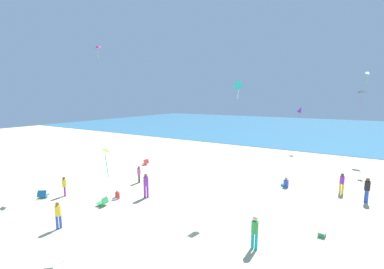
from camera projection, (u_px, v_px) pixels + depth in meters
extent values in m
plane|color=beige|center=(222.00, 186.00, 20.68)|extent=(120.00, 120.00, 0.00)
cube|color=teal|center=(306.00, 128.00, 60.84)|extent=(120.00, 60.00, 0.05)
cube|color=#2370B2|center=(44.00, 195.00, 18.23)|extent=(0.78, 0.76, 0.03)
cube|color=#2370B2|center=(42.00, 194.00, 17.94)|extent=(0.62, 0.54, 0.43)
cylinder|color=#B7B7BC|center=(41.00, 196.00, 18.38)|extent=(0.02, 0.02, 0.18)
cylinder|color=#B7B7BC|center=(49.00, 195.00, 18.42)|extent=(0.02, 0.02, 0.18)
cube|color=#D13D3D|center=(145.00, 163.00, 27.22)|extent=(0.61, 0.70, 0.03)
cube|color=#D13D3D|center=(146.00, 162.00, 27.00)|extent=(0.42, 0.64, 0.44)
cylinder|color=#B7B7BC|center=(142.00, 164.00, 27.13)|extent=(0.02, 0.02, 0.17)
cylinder|color=#B7B7BC|center=(147.00, 163.00, 27.53)|extent=(0.02, 0.02, 0.17)
cube|color=#2D9956|center=(102.00, 203.00, 16.90)|extent=(0.61, 0.62, 0.03)
cube|color=#2D9956|center=(105.00, 201.00, 16.77)|extent=(0.26, 0.56, 0.40)
cylinder|color=#B7B7BC|center=(97.00, 205.00, 16.72)|extent=(0.02, 0.02, 0.18)
cylinder|color=#B7B7BC|center=(103.00, 202.00, 17.21)|extent=(0.02, 0.02, 0.18)
cube|color=#339956|center=(322.00, 234.00, 13.16)|extent=(0.38, 0.50, 0.22)
cube|color=white|center=(322.00, 232.00, 13.14)|extent=(0.39, 0.51, 0.04)
cylinder|color=blue|center=(286.00, 184.00, 20.32)|extent=(0.55, 0.55, 0.60)
sphere|color=tan|center=(286.00, 179.00, 20.27)|extent=(0.24, 0.24, 0.24)
cube|color=#19ADB2|center=(284.00, 185.00, 20.58)|extent=(0.53, 0.52, 0.17)
cylinder|color=red|center=(117.00, 196.00, 18.00)|extent=(0.37, 0.37, 0.47)
sphere|color=beige|center=(117.00, 191.00, 17.95)|extent=(0.19, 0.19, 0.19)
cube|color=white|center=(115.00, 199.00, 17.88)|extent=(0.31, 0.39, 0.14)
cylinder|color=black|center=(139.00, 179.00, 21.38)|extent=(0.12, 0.12, 0.70)
cylinder|color=black|center=(139.00, 178.00, 21.52)|extent=(0.12, 0.12, 0.70)
cylinder|color=#D8599E|center=(139.00, 171.00, 21.36)|extent=(0.39, 0.39, 0.52)
sphere|color=brown|center=(139.00, 167.00, 21.31)|extent=(0.19, 0.19, 0.19)
cylinder|color=blue|center=(367.00, 197.00, 17.25)|extent=(0.15, 0.15, 0.86)
cylinder|color=blue|center=(366.00, 196.00, 17.44)|extent=(0.15, 0.15, 0.86)
cylinder|color=black|center=(367.00, 186.00, 17.23)|extent=(0.46, 0.46, 0.65)
sphere|color=brown|center=(368.00, 180.00, 17.17)|extent=(0.24, 0.24, 0.24)
cylinder|color=blue|center=(60.00, 222.00, 13.92)|extent=(0.13, 0.13, 0.75)
cylinder|color=blue|center=(57.00, 223.00, 13.81)|extent=(0.13, 0.13, 0.75)
cylinder|color=yellow|center=(58.00, 211.00, 13.77)|extent=(0.37, 0.37, 0.56)
sphere|color=#846047|center=(57.00, 204.00, 13.72)|extent=(0.21, 0.21, 0.21)
cylinder|color=#19ADB2|center=(256.00, 241.00, 11.93)|extent=(0.14, 0.14, 0.81)
cylinder|color=#19ADB2|center=(252.00, 240.00, 12.04)|extent=(0.14, 0.14, 0.81)
cylinder|color=green|center=(255.00, 227.00, 11.89)|extent=(0.34, 0.34, 0.61)
sphere|color=beige|center=(255.00, 219.00, 11.83)|extent=(0.22, 0.22, 0.22)
cylinder|color=yellow|center=(340.00, 188.00, 18.97)|extent=(0.14, 0.14, 0.78)
cylinder|color=yellow|center=(343.00, 189.00, 18.89)|extent=(0.14, 0.14, 0.78)
cylinder|color=purple|center=(342.00, 180.00, 18.83)|extent=(0.32, 0.32, 0.58)
sphere|color=brown|center=(343.00, 175.00, 18.78)|extent=(0.21, 0.21, 0.21)
cylinder|color=purple|center=(65.00, 191.00, 18.56)|extent=(0.13, 0.13, 0.72)
cylinder|color=purple|center=(65.00, 192.00, 18.42)|extent=(0.13, 0.13, 0.72)
cylinder|color=yellow|center=(64.00, 183.00, 18.40)|extent=(0.39, 0.39, 0.54)
sphere|color=brown|center=(64.00, 178.00, 18.35)|extent=(0.20, 0.20, 0.20)
cylinder|color=purple|center=(148.00, 192.00, 18.19)|extent=(0.15, 0.15, 0.88)
cylinder|color=purple|center=(145.00, 192.00, 18.16)|extent=(0.15, 0.15, 0.88)
cylinder|color=purple|center=(146.00, 181.00, 18.07)|extent=(0.50, 0.50, 0.66)
sphere|color=#846047|center=(146.00, 175.00, 18.00)|extent=(0.24, 0.24, 0.24)
cone|color=purple|center=(300.00, 110.00, 33.54)|extent=(1.08, 0.95, 0.96)
cylinder|color=blue|center=(300.00, 115.00, 33.64)|extent=(0.17, 0.10, 0.76)
cube|color=#1EADAD|center=(238.00, 85.00, 16.92)|extent=(0.47, 0.66, 0.75)
cylinder|color=white|center=(238.00, 94.00, 17.00)|extent=(0.13, 0.06, 0.63)
pyramid|color=#DB3DA8|center=(97.00, 47.00, 21.54)|extent=(0.74, 0.68, 0.33)
cylinder|color=#99DB33|center=(98.00, 55.00, 21.66)|extent=(0.06, 0.08, 0.61)
pyramid|color=#99DB33|center=(107.00, 150.00, 12.63)|extent=(0.40, 0.31, 0.27)
cylinder|color=#1EADAD|center=(107.00, 166.00, 12.72)|extent=(0.03, 0.17, 1.16)
pyramid|color=white|center=(368.00, 73.00, 26.35)|extent=(0.61, 0.64, 0.33)
cylinder|color=#99DB33|center=(367.00, 80.00, 26.45)|extent=(0.07, 0.06, 0.79)
pyramid|color=black|center=(362.00, 91.00, 28.63)|extent=(1.00, 0.96, 0.29)
cylinder|color=#DB3DA8|center=(361.00, 102.00, 28.79)|extent=(0.14, 0.16, 1.19)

